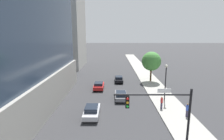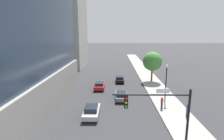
# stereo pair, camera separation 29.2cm
# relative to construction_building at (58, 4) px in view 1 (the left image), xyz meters

# --- Properties ---
(sidewalk) EXTENTS (4.23, 120.00, 0.15)m
(sidewalk) POSITION_rel_construction_building_xyz_m (24.91, -27.10, -19.29)
(sidewalk) COLOR #9E9B93
(sidewalk) RESTS_ON ground
(construction_building) EXTENTS (15.70, 20.71, 44.99)m
(construction_building) POSITION_rel_construction_building_xyz_m (0.00, 0.00, 0.00)
(construction_building) COLOR #B2AFA8
(construction_building) RESTS_ON ground
(traffic_light_pole) EXTENTS (6.53, 0.48, 5.81)m
(traffic_light_pole) POSITION_rel_construction_building_xyz_m (20.82, -42.54, -15.15)
(traffic_light_pole) COLOR black
(traffic_light_pole) RESTS_ON sidewalk
(street_lamp) EXTENTS (0.44, 0.44, 5.73)m
(street_lamp) POSITION_rel_construction_building_xyz_m (24.70, -30.43, -15.46)
(street_lamp) COLOR black
(street_lamp) RESTS_ON sidewalk
(street_tree) EXTENTS (4.11, 4.11, 6.51)m
(street_tree) POSITION_rel_construction_building_xyz_m (24.96, -18.73, -14.78)
(street_tree) COLOR brown
(street_tree) RESTS_ON sidewalk
(car_red) EXTENTS (1.85, 4.03, 1.38)m
(car_red) POSITION_rel_construction_building_xyz_m (13.98, -24.05, -18.67)
(car_red) COLOR red
(car_red) RESTS_ON ground
(car_gray) EXTENTS (1.83, 4.31, 1.35)m
(car_gray) POSITION_rel_construction_building_xyz_m (17.96, -29.45, -18.67)
(car_gray) COLOR slate
(car_gray) RESTS_ON ground
(car_silver) EXTENTS (1.87, 4.29, 1.43)m
(car_silver) POSITION_rel_construction_building_xyz_m (13.98, -35.45, -18.65)
(car_silver) COLOR #B7B7BC
(car_silver) RESTS_ON ground
(car_black) EXTENTS (1.76, 4.37, 1.30)m
(car_black) POSITION_rel_construction_building_xyz_m (17.96, -18.80, -18.72)
(car_black) COLOR black
(car_black) RESTS_ON ground
(pedestrian_red_shirt) EXTENTS (0.34, 0.34, 1.74)m
(pedestrian_red_shirt) POSITION_rel_construction_building_xyz_m (23.47, -33.29, -18.32)
(pedestrian_red_shirt) COLOR #38334C
(pedestrian_red_shirt) RESTS_ON sidewalk
(pedestrian_blue_shirt) EXTENTS (0.34, 0.34, 1.75)m
(pedestrian_blue_shirt) POSITION_rel_construction_building_xyz_m (26.01, -35.76, -18.32)
(pedestrian_blue_shirt) COLOR #38334C
(pedestrian_blue_shirt) RESTS_ON sidewalk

